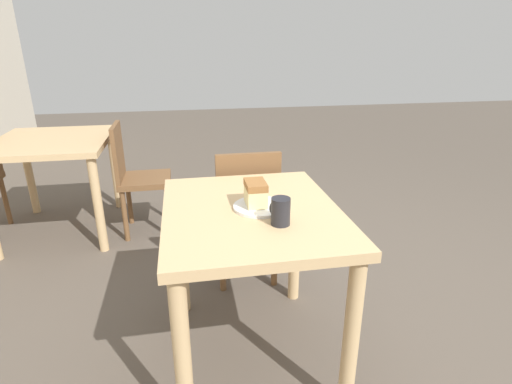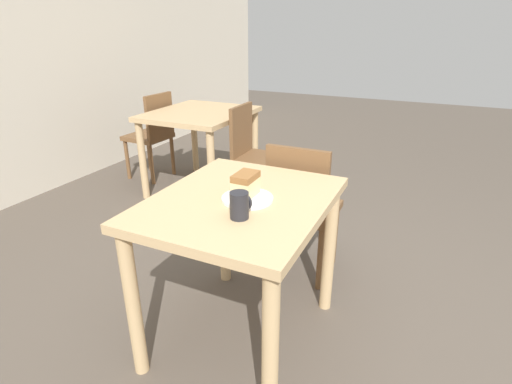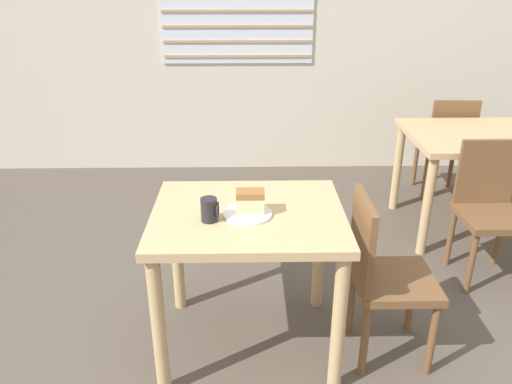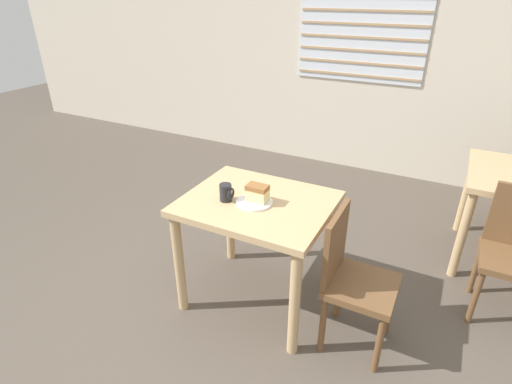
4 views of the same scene
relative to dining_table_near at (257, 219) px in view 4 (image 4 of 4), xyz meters
name	(u,v)px [view 4 (image 4 of 4)]	position (x,y,z in m)	size (l,w,h in m)	color
ground_plane	(207,362)	(-0.01, -0.59, -0.60)	(14.00, 14.00, 0.00)	brown
wall_back	(369,35)	(-0.01, 2.44, 0.80)	(10.00, 0.09, 2.80)	beige
dining_table_near	(257,219)	(0.00, 0.00, 0.00)	(0.85, 0.70, 0.73)	tan
chair_near_window	(352,277)	(0.61, -0.07, -0.16)	(0.36, 0.36, 0.82)	brown
plate	(254,202)	(0.00, -0.03, 0.13)	(0.21, 0.21, 0.01)	white
cake_slice	(257,193)	(0.01, -0.02, 0.19)	(0.12, 0.08, 0.10)	beige
coffee_mug	(226,193)	(-0.16, -0.08, 0.18)	(0.08, 0.07, 0.10)	#232328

